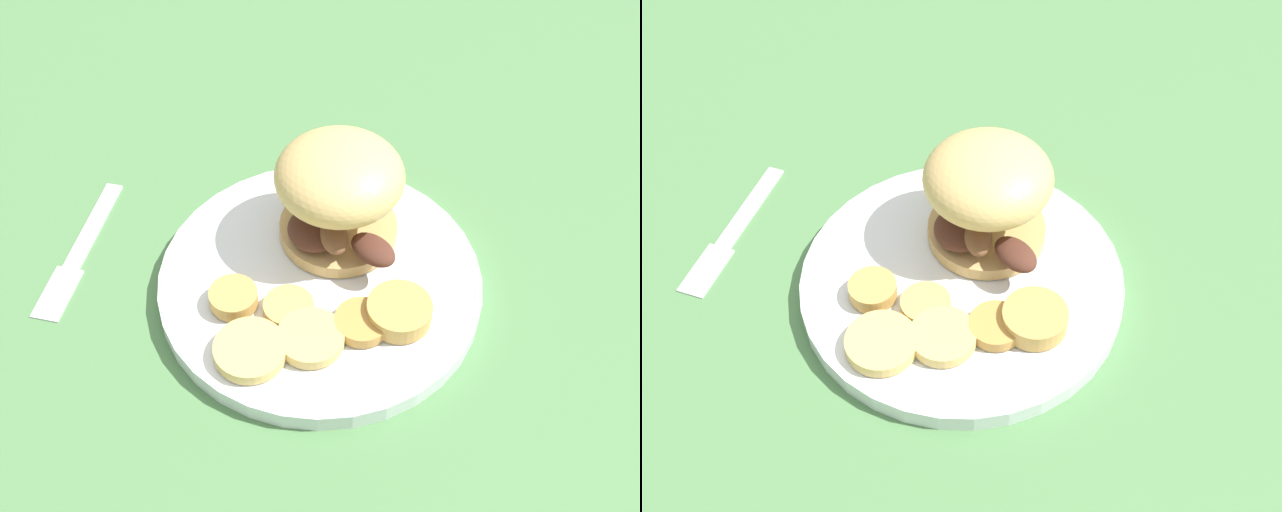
# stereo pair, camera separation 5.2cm
# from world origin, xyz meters

# --- Properties ---
(ground_plane) EXTENTS (4.00, 4.00, 0.00)m
(ground_plane) POSITION_xyz_m (0.00, 0.00, 0.00)
(ground_plane) COLOR #4C7A47
(dinner_plate) EXTENTS (0.26, 0.26, 0.02)m
(dinner_plate) POSITION_xyz_m (0.00, 0.00, 0.01)
(dinner_plate) COLOR white
(dinner_plate) RESTS_ON ground_plane
(sandwich) EXTENTS (0.11, 0.12, 0.09)m
(sandwich) POSITION_xyz_m (0.05, 0.01, 0.07)
(sandwich) COLOR tan
(sandwich) RESTS_ON dinner_plate
(potato_round_0) EXTENTS (0.04, 0.04, 0.01)m
(potato_round_0) POSITION_xyz_m (-0.02, -0.05, 0.02)
(potato_round_0) COLOR #BC8942
(potato_round_0) RESTS_ON dinner_plate
(potato_round_1) EXTENTS (0.06, 0.06, 0.01)m
(potato_round_1) POSITION_xyz_m (-0.09, -0.00, 0.02)
(potato_round_1) COLOR #DBB766
(potato_round_1) RESTS_ON dinner_plate
(potato_round_2) EXTENTS (0.04, 0.04, 0.01)m
(potato_round_2) POSITION_xyz_m (-0.04, 0.00, 0.02)
(potato_round_2) COLOR tan
(potato_round_2) RESTS_ON dinner_plate
(potato_round_3) EXTENTS (0.04, 0.04, 0.01)m
(potato_round_3) POSITION_xyz_m (-0.06, 0.04, 0.02)
(potato_round_3) COLOR tan
(potato_round_3) RESTS_ON dinner_plate
(potato_round_4) EXTENTS (0.05, 0.05, 0.01)m
(potato_round_4) POSITION_xyz_m (-0.06, -0.03, 0.02)
(potato_round_4) COLOR #DBB766
(potato_round_4) RESTS_ON dinner_plate
(potato_round_5) EXTENTS (0.05, 0.05, 0.02)m
(potato_round_5) POSITION_xyz_m (0.00, -0.07, 0.03)
(potato_round_5) COLOR tan
(potato_round_5) RESTS_ON dinner_plate
(fork) EXTENTS (0.15, 0.08, 0.00)m
(fork) POSITION_xyz_m (-0.08, 0.19, 0.00)
(fork) COLOR silver
(fork) RESTS_ON ground_plane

